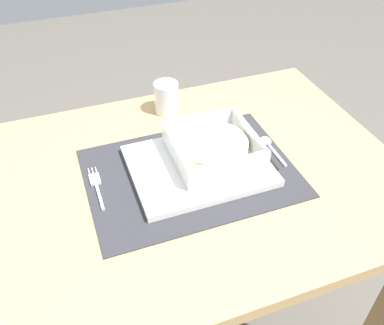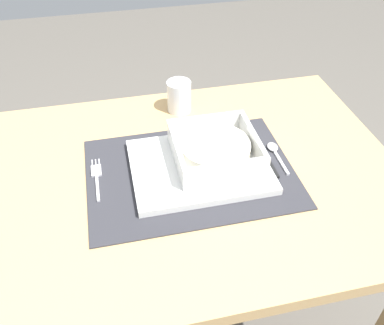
{
  "view_description": "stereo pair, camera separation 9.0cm",
  "coord_description": "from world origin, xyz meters",
  "px_view_note": "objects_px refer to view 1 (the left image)",
  "views": [
    {
      "loc": [
        -0.23,
        -0.64,
        1.36
      ],
      "look_at": [
        0.0,
        -0.0,
        0.78
      ],
      "focal_mm": 39.02,
      "sensor_mm": 36.0,
      "label": 1
    },
    {
      "loc": [
        -0.15,
        -0.66,
        1.36
      ],
      "look_at": [
        0.0,
        -0.0,
        0.78
      ],
      "focal_mm": 39.02,
      "sensor_mm": 36.0,
      "label": 2
    }
  ],
  "objects_px": {
    "bread_knife": "(257,158)",
    "spoon": "(268,144)",
    "dining_table": "(191,209)",
    "butter_knife": "(263,154)",
    "fork": "(96,184)",
    "drinking_glass": "(167,99)",
    "porridge_bowl": "(213,148)"
  },
  "relations": [
    {
      "from": "fork",
      "to": "drinking_glass",
      "type": "xyz_separation_m",
      "value": [
        0.23,
        0.22,
        0.03
      ]
    },
    {
      "from": "spoon",
      "to": "bread_knife",
      "type": "xyz_separation_m",
      "value": [
        -0.05,
        -0.04,
        -0.0
      ]
    },
    {
      "from": "porridge_bowl",
      "to": "spoon",
      "type": "height_order",
      "value": "porridge_bowl"
    },
    {
      "from": "porridge_bowl",
      "to": "bread_knife",
      "type": "relative_size",
      "value": 1.38
    },
    {
      "from": "spoon",
      "to": "drinking_glass",
      "type": "xyz_separation_m",
      "value": [
        -0.18,
        0.22,
        0.03
      ]
    },
    {
      "from": "spoon",
      "to": "butter_knife",
      "type": "xyz_separation_m",
      "value": [
        -0.03,
        -0.03,
        -0.0
      ]
    },
    {
      "from": "dining_table",
      "to": "fork",
      "type": "distance_m",
      "value": 0.24
    },
    {
      "from": "dining_table",
      "to": "bread_knife",
      "type": "xyz_separation_m",
      "value": [
        0.16,
        -0.01,
        0.12
      ]
    },
    {
      "from": "butter_knife",
      "to": "spoon",
      "type": "bearing_deg",
      "value": 44.65
    },
    {
      "from": "butter_knife",
      "to": "drinking_glass",
      "type": "height_order",
      "value": "drinking_glass"
    },
    {
      "from": "bread_knife",
      "to": "drinking_glass",
      "type": "bearing_deg",
      "value": 118.35
    },
    {
      "from": "drinking_glass",
      "to": "spoon",
      "type": "bearing_deg",
      "value": -51.43
    },
    {
      "from": "spoon",
      "to": "butter_knife",
      "type": "height_order",
      "value": "spoon"
    },
    {
      "from": "spoon",
      "to": "fork",
      "type": "bearing_deg",
      "value": 176.43
    },
    {
      "from": "spoon",
      "to": "bread_knife",
      "type": "bearing_deg",
      "value": -145.14
    },
    {
      "from": "spoon",
      "to": "drinking_glass",
      "type": "height_order",
      "value": "drinking_glass"
    },
    {
      "from": "dining_table",
      "to": "drinking_glass",
      "type": "xyz_separation_m",
      "value": [
        0.03,
        0.25,
        0.15
      ]
    },
    {
      "from": "butter_knife",
      "to": "dining_table",
      "type": "bearing_deg",
      "value": 178.93
    },
    {
      "from": "dining_table",
      "to": "porridge_bowl",
      "type": "distance_m",
      "value": 0.17
    },
    {
      "from": "bread_knife",
      "to": "fork",
      "type": "bearing_deg",
      "value": 175.12
    },
    {
      "from": "drinking_glass",
      "to": "bread_knife",
      "type": "bearing_deg",
      "value": -63.18
    },
    {
      "from": "dining_table",
      "to": "spoon",
      "type": "distance_m",
      "value": 0.24
    },
    {
      "from": "dining_table",
      "to": "drinking_glass",
      "type": "height_order",
      "value": "drinking_glass"
    },
    {
      "from": "fork",
      "to": "bread_knife",
      "type": "bearing_deg",
      "value": -5.35
    },
    {
      "from": "fork",
      "to": "spoon",
      "type": "height_order",
      "value": "spoon"
    },
    {
      "from": "fork",
      "to": "drinking_glass",
      "type": "distance_m",
      "value": 0.32
    },
    {
      "from": "bread_knife",
      "to": "spoon",
      "type": "bearing_deg",
      "value": 39.43
    },
    {
      "from": "butter_knife",
      "to": "fork",
      "type": "bearing_deg",
      "value": 174.71
    },
    {
      "from": "porridge_bowl",
      "to": "bread_knife",
      "type": "height_order",
      "value": "porridge_bowl"
    },
    {
      "from": "porridge_bowl",
      "to": "spoon",
      "type": "distance_m",
      "value": 0.15
    },
    {
      "from": "dining_table",
      "to": "spoon",
      "type": "xyz_separation_m",
      "value": [
        0.2,
        0.03,
        0.12
      ]
    },
    {
      "from": "fork",
      "to": "spoon",
      "type": "relative_size",
      "value": 1.2
    }
  ]
}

